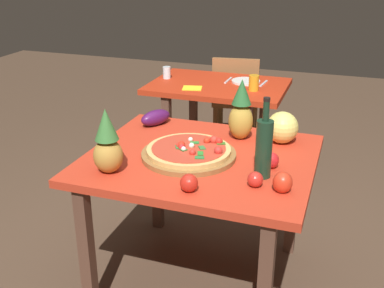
% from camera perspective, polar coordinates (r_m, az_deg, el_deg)
% --- Properties ---
extents(ground_plane, '(10.00, 10.00, 0.00)m').
position_cam_1_polar(ground_plane, '(2.77, 0.93, -15.80)').
color(ground_plane, '#4C3828').
extents(display_table, '(1.12, 0.96, 0.75)m').
position_cam_1_polar(display_table, '(2.42, 1.02, -3.41)').
color(display_table, brown).
rests_on(display_table, ground_plane).
extents(background_table, '(1.03, 0.71, 0.75)m').
position_cam_1_polar(background_table, '(3.70, 3.14, 5.48)').
color(background_table, brown).
rests_on(background_table, ground_plane).
extents(dining_chair, '(0.45, 0.45, 0.85)m').
position_cam_1_polar(dining_chair, '(4.28, 5.29, 5.67)').
color(dining_chair, olive).
rests_on(dining_chair, ground_plane).
extents(pizza_board, '(0.47, 0.47, 0.02)m').
position_cam_1_polar(pizza_board, '(2.36, -0.40, -1.28)').
color(pizza_board, olive).
rests_on(pizza_board, display_table).
extents(pizza, '(0.42, 0.42, 0.06)m').
position_cam_1_polar(pizza, '(2.35, -0.24, -0.66)').
color(pizza, '#DCAD61').
rests_on(pizza, pizza_board).
extents(wine_bottle, '(0.08, 0.08, 0.37)m').
position_cam_1_polar(wine_bottle, '(2.13, 8.63, -0.38)').
color(wine_bottle, '#183422').
rests_on(wine_bottle, display_table).
extents(pineapple_left, '(0.13, 0.13, 0.33)m').
position_cam_1_polar(pineapple_left, '(2.56, 5.91, 3.79)').
color(pineapple_left, '#B69036').
rests_on(pineapple_left, display_table).
extents(pineapple_right, '(0.14, 0.14, 0.31)m').
position_cam_1_polar(pineapple_right, '(2.19, -10.13, -0.05)').
color(pineapple_right, '#B78738').
rests_on(pineapple_right, display_table).
extents(melon, '(0.17, 0.17, 0.17)m').
position_cam_1_polar(melon, '(2.56, 10.79, 1.97)').
color(melon, '#E4D468').
rests_on(melon, display_table).
extents(bell_pepper, '(0.09, 0.09, 0.09)m').
position_cam_1_polar(bell_pepper, '(2.06, 10.83, -4.56)').
color(bell_pepper, red).
rests_on(bell_pepper, display_table).
extents(eggplant, '(0.18, 0.22, 0.09)m').
position_cam_1_polar(eggplant, '(2.79, -4.39, 3.18)').
color(eggplant, '#48164D').
rests_on(eggplant, display_table).
extents(tomato_near_board, '(0.08, 0.08, 0.08)m').
position_cam_1_polar(tomato_near_board, '(2.27, 9.45, -1.92)').
color(tomato_near_board, red).
rests_on(tomato_near_board, display_table).
extents(tomato_at_corner, '(0.07, 0.07, 0.07)m').
position_cam_1_polar(tomato_at_corner, '(2.08, 7.61, -4.23)').
color(tomato_at_corner, red).
rests_on(tomato_at_corner, display_table).
extents(tomato_by_bottle, '(0.08, 0.08, 0.08)m').
position_cam_1_polar(tomato_by_bottle, '(2.02, -0.37, -4.70)').
color(tomato_by_bottle, red).
rests_on(tomato_by_bottle, display_table).
extents(drinking_glass_juice, '(0.07, 0.07, 0.11)m').
position_cam_1_polar(drinking_glass_juice, '(3.49, 7.48, 7.28)').
color(drinking_glass_juice, orange).
rests_on(drinking_glass_juice, background_table).
extents(drinking_glass_water, '(0.06, 0.06, 0.09)m').
position_cam_1_polar(drinking_glass_water, '(3.81, -3.05, 8.57)').
color(drinking_glass_water, silver).
rests_on(drinking_glass_water, background_table).
extents(dinner_plate, '(0.22, 0.22, 0.02)m').
position_cam_1_polar(dinner_plate, '(3.72, 6.49, 7.49)').
color(dinner_plate, white).
rests_on(dinner_plate, background_table).
extents(fork_utensil, '(0.02, 0.18, 0.01)m').
position_cam_1_polar(fork_utensil, '(3.75, 4.38, 7.64)').
color(fork_utensil, silver).
rests_on(fork_utensil, background_table).
extents(knife_utensil, '(0.03, 0.18, 0.01)m').
position_cam_1_polar(knife_utensil, '(3.69, 8.61, 7.21)').
color(knife_utensil, silver).
rests_on(knife_utensil, background_table).
extents(napkin_folded, '(0.16, 0.15, 0.01)m').
position_cam_1_polar(napkin_folded, '(3.53, 0.03, 6.74)').
color(napkin_folded, yellow).
rests_on(napkin_folded, background_table).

